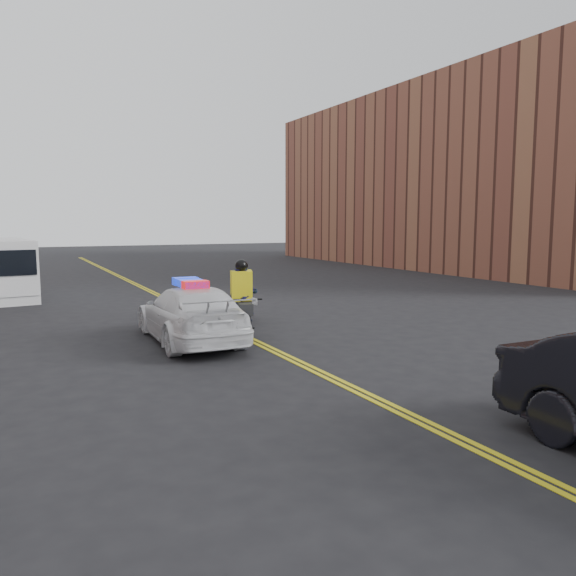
{
  "coord_description": "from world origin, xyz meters",
  "views": [
    {
      "loc": [
        -5.19,
        -9.85,
        2.86
      ],
      "look_at": [
        0.7,
        1.92,
        1.3
      ],
      "focal_mm": 35.0,
      "sensor_mm": 36.0,
      "label": 1
    }
  ],
  "objects_px": {
    "cyclist_far": "(244,298)",
    "cyclist_near": "(242,310)",
    "police_cruiser": "(191,314)",
    "cargo_van": "(0,270)"
  },
  "relations": [
    {
      "from": "cyclist_far",
      "to": "cyclist_near",
      "type": "bearing_deg",
      "value": -98.08
    },
    {
      "from": "cyclist_far",
      "to": "police_cruiser",
      "type": "bearing_deg",
      "value": -121.85
    },
    {
      "from": "cargo_van",
      "to": "cyclist_far",
      "type": "bearing_deg",
      "value": -60.18
    },
    {
      "from": "cargo_van",
      "to": "cyclist_near",
      "type": "relative_size",
      "value": 2.62
    },
    {
      "from": "police_cruiser",
      "to": "cargo_van",
      "type": "bearing_deg",
      "value": -67.06
    },
    {
      "from": "cyclist_near",
      "to": "police_cruiser",
      "type": "bearing_deg",
      "value": -168.34
    },
    {
      "from": "cyclist_near",
      "to": "cyclist_far",
      "type": "xyz_separation_m",
      "value": [
        0.9,
        2.07,
        0.01
      ]
    },
    {
      "from": "police_cruiser",
      "to": "cyclist_far",
      "type": "distance_m",
      "value": 2.97
    },
    {
      "from": "police_cruiser",
      "to": "cyclist_far",
      "type": "height_order",
      "value": "cyclist_far"
    },
    {
      "from": "cyclist_far",
      "to": "cargo_van",
      "type": "bearing_deg",
      "value": 141.94
    }
  ]
}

